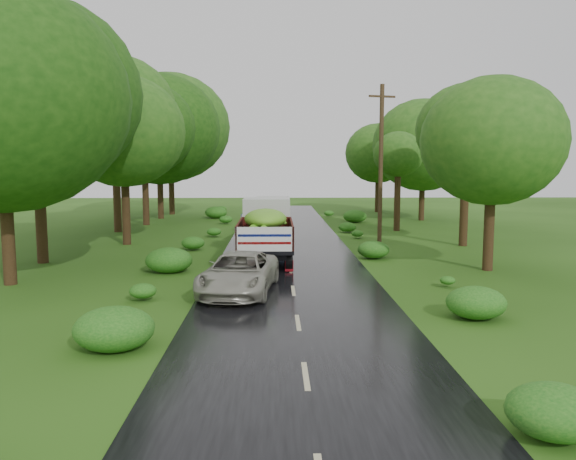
{
  "coord_description": "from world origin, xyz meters",
  "views": [
    {
      "loc": [
        -0.63,
        -15.33,
        4.43
      ],
      "look_at": [
        -0.09,
        8.03,
        1.7
      ],
      "focal_mm": 35.0,
      "sensor_mm": 36.0,
      "label": 1
    }
  ],
  "objects_px": {
    "car": "(239,273)",
    "utility_pole": "(381,163)",
    "truck_far": "(268,216)",
    "truck_near": "(266,227)"
  },
  "relations": [
    {
      "from": "truck_far",
      "to": "utility_pole",
      "type": "bearing_deg",
      "value": -16.11
    },
    {
      "from": "truck_near",
      "to": "truck_far",
      "type": "relative_size",
      "value": 1.11
    },
    {
      "from": "truck_far",
      "to": "car",
      "type": "height_order",
      "value": "truck_far"
    },
    {
      "from": "truck_near",
      "to": "car",
      "type": "relative_size",
      "value": 1.33
    },
    {
      "from": "truck_near",
      "to": "truck_far",
      "type": "xyz_separation_m",
      "value": [
        -0.04,
        7.95,
        -0.21
      ]
    },
    {
      "from": "truck_near",
      "to": "car",
      "type": "height_order",
      "value": "truck_near"
    },
    {
      "from": "truck_near",
      "to": "utility_pole",
      "type": "height_order",
      "value": "utility_pole"
    },
    {
      "from": "truck_near",
      "to": "truck_far",
      "type": "bearing_deg",
      "value": 90.36
    },
    {
      "from": "truck_far",
      "to": "utility_pole",
      "type": "relative_size",
      "value": 0.68
    },
    {
      "from": "car",
      "to": "utility_pole",
      "type": "height_order",
      "value": "utility_pole"
    }
  ]
}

